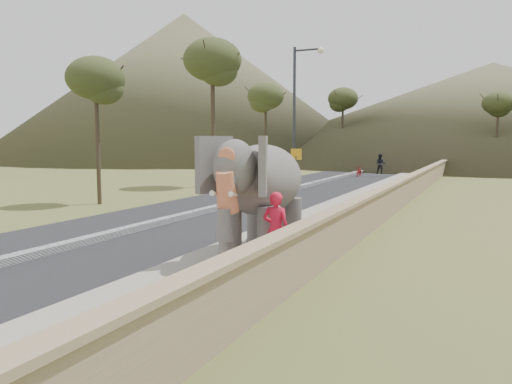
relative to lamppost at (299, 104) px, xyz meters
The scene contains 12 objects.
ground 16.71m from the lamppost, 72.94° to the right, with size 160.00×160.00×0.00m, color olive.
road 7.18m from the lamppost, 93.35° to the right, with size 7.00×120.00×0.03m, color black.
median 7.12m from the lamppost, 93.35° to the right, with size 0.35×120.00×0.22m, color black.
walkway 8.54m from the lamppost, 48.39° to the right, with size 3.00×120.00×0.15m, color #9E9687.
parapet 9.32m from the lamppost, 39.80° to the right, with size 0.30×120.00×1.10m, color tan.
lamppost is the anchor object (origin of this frame).
signboard 3.38m from the lamppost, 78.89° to the right, with size 0.60×0.08×2.40m.
hill_left 52.20m from the lamppost, 129.98° to the left, with size 60.00×60.00×22.00m, color brown.
hill_far 55.61m from the lamppost, 79.96° to the left, with size 80.00×80.00×14.00m, color brown.
elephant_and_man 16.51m from the lamppost, 73.07° to the right, with size 2.33×3.95×2.78m.
motorcyclist 13.05m from the lamppost, 83.72° to the left, with size 2.36×1.61×1.83m.
trees 15.23m from the lamppost, 67.89° to the left, with size 48.29×44.18×9.25m.
Camera 1 is at (5.01, -11.28, 2.90)m, focal length 35.00 mm.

